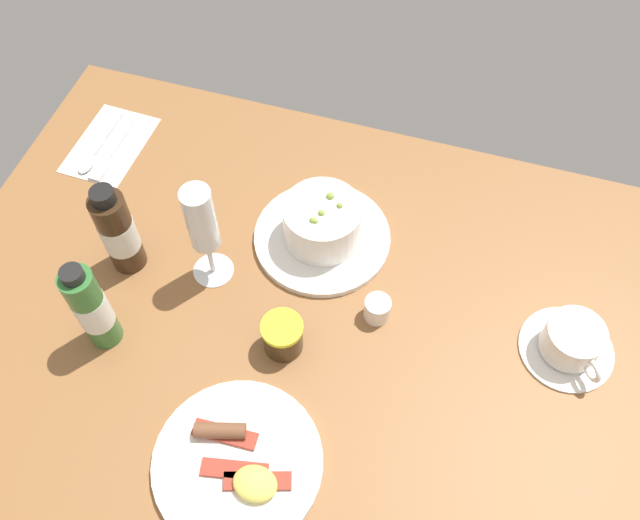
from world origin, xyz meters
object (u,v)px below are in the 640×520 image
porridge_bowl (322,226)px  sauce_bottle_green (92,308)px  wine_glass (202,224)px  jam_jar (283,336)px  sauce_bottle_brown (118,232)px  coffee_cup (571,342)px  cutlery_setting (108,146)px  creamer_jug (377,309)px  breakfast_plate (238,463)px

porridge_bowl → sauce_bottle_green: sauce_bottle_green is taller
wine_glass → jam_jar: (-14.99, 9.19, -9.76)cm
sauce_bottle_green → porridge_bowl: bearing=-134.7°
jam_jar → sauce_bottle_green: 27.38cm
sauce_bottle_green → sauce_bottle_brown: bearing=-79.3°
coffee_cup → sauce_bottle_brown: (69.26, 4.54, 5.36)cm
porridge_bowl → cutlery_setting: porridge_bowl is taller
cutlery_setting → jam_jar: jam_jar is taller
jam_jar → porridge_bowl: bearing=-89.8°
porridge_bowl → cutlery_setting: 43.98cm
creamer_jug → wine_glass: 29.04cm
breakfast_plate → jam_jar: bearing=-90.2°
wine_glass → jam_jar: wine_glass is taller
cutlery_setting → sauce_bottle_brown: sauce_bottle_brown is taller
porridge_bowl → cutlery_setting: bearing=-10.7°
wine_glass → breakfast_plate: bearing=118.1°
cutlery_setting → creamer_jug: size_ratio=3.76×
creamer_jug → breakfast_plate: bearing=66.6°
sauce_bottle_green → wine_glass: bearing=-125.8°
coffee_cup → wine_glass: 56.60cm
wine_glass → sauce_bottle_green: size_ratio=1.09×
cutlery_setting → creamer_jug: bearing=160.7°
jam_jar → sauce_bottle_green: sauce_bottle_green is taller
porridge_bowl → sauce_bottle_green: size_ratio=1.22×
porridge_bowl → wine_glass: size_ratio=1.12×
coffee_cup → creamer_jug: size_ratio=2.95×
coffee_cup → sauce_bottle_green: 69.33cm
creamer_jug → sauce_bottle_brown: (40.58, 1.90, 6.06)cm
porridge_bowl → breakfast_plate: 38.98cm
porridge_bowl → jam_jar: (-0.07, 20.11, -0.74)cm
cutlery_setting → breakfast_plate: breakfast_plate is taller
jam_jar → sauce_bottle_green: bearing=13.4°
sauce_bottle_brown → sauce_bottle_green: sauce_bottle_green is taller
coffee_cup → jam_jar: bearing=15.9°
coffee_cup → breakfast_plate: 50.81cm
cutlery_setting → coffee_cup: 85.45cm
jam_jar → breakfast_plate: size_ratio=0.27×
cutlery_setting → jam_jar: size_ratio=2.89×
porridge_bowl → sauce_bottle_brown: (28.55, 13.05, 4.27)cm
breakfast_plate → cutlery_setting: bearing=-47.5°
sauce_bottle_green → jam_jar: bearing=-166.6°
coffee_cup → wine_glass: (55.64, 2.41, 10.10)cm
wine_glass → breakfast_plate: (-14.94, 27.95, -11.95)cm
porridge_bowl → wine_glass: bearing=36.2°
porridge_bowl → wine_glass: 20.57cm
creamer_jug → sauce_bottle_brown: size_ratio=0.27×
wine_glass → breakfast_plate: 33.87cm
cutlery_setting → coffee_cup: (-83.78, 16.63, 2.54)cm
creamer_jug → wine_glass: wine_glass is taller
porridge_bowl → breakfast_plate: porridge_bowl is taller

